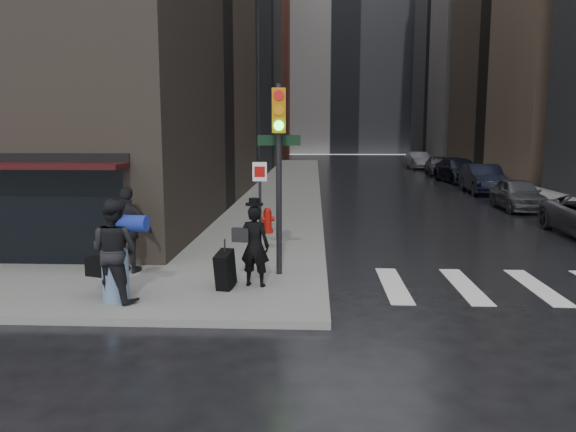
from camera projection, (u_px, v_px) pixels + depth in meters
name	position (u px, v px, depth m)	size (l,w,h in m)	color
ground	(234.00, 296.00, 11.93)	(140.00, 140.00, 0.00)	black
sidewalk_left	(290.00, 180.00, 38.58)	(4.00, 50.00, 0.15)	slate
sidewalk_right	(489.00, 181.00, 37.94)	(3.00, 50.00, 0.15)	slate
crosswalk	(573.00, 287.00, 12.56)	(8.50, 3.00, 0.01)	silver
bldg_left_far	(201.00, 55.00, 71.79)	(22.00, 20.00, 26.00)	maroon
bldg_right_far	(522.00, 53.00, 66.08)	(22.00, 20.00, 25.00)	gray
bldg_distant	(344.00, 48.00, 86.24)	(40.00, 12.00, 32.00)	gray
man_overcoat	(249.00, 249.00, 11.97)	(1.17, 0.93, 1.95)	black
man_jeans	(114.00, 250.00, 10.92)	(1.41, 1.10, 2.03)	black
man_greycoat	(128.00, 230.00, 13.15)	(1.26, 0.71, 2.04)	black
traffic_light	(277.00, 154.00, 12.64)	(1.09, 0.51, 4.36)	black
fire_hydrant	(267.00, 222.00, 18.36)	(0.48, 0.37, 0.83)	#9E1009
parked_car_1	(518.00, 194.00, 24.70)	(1.66, 4.11, 1.40)	#48484D
parked_car_2	(483.00, 179.00, 31.23)	(1.70, 4.87, 1.60)	black
parked_car_3	(459.00, 170.00, 37.77)	(2.26, 5.55, 1.61)	black
parked_car_4	(438.00, 165.00, 44.33)	(1.82, 4.52, 1.54)	#3A3A3F
parked_car_5	(418.00, 160.00, 50.91)	(1.63, 4.69, 1.54)	#49494E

